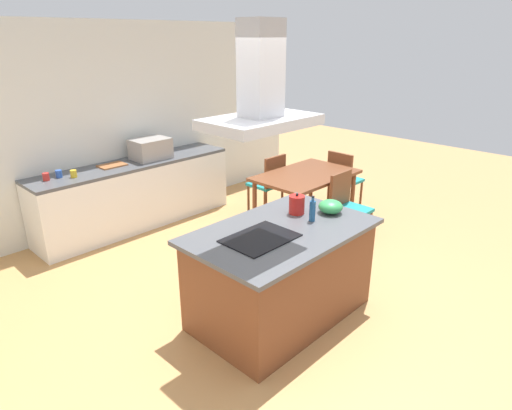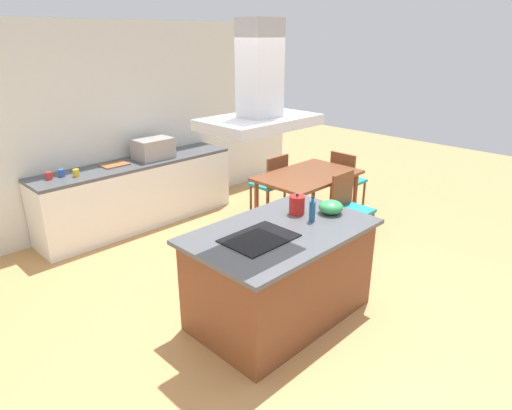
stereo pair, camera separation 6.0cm
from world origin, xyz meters
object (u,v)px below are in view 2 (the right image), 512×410
object	(u,v)px
cutting_board	(115,165)
chair_at_right_end	(346,177)
mixing_bowl	(331,207)
coffee_mug_yellow	(76,173)
chair_facing_back_wall	(272,180)
chair_facing_island	(348,203)
olive_oil_bottle	(312,211)
range_hood	(260,94)
dining_table	(308,180)
cooktop	(259,238)
coffee_mug_blue	(62,173)
countertop_microwave	(153,148)
coffee_mug_red	(49,176)
tea_kettle	(297,205)

from	to	relation	value
cutting_board	chair_at_right_end	xyz separation A→B (m)	(2.80, -1.75, -0.40)
mixing_bowl	coffee_mug_yellow	distance (m)	3.14
coffee_mug_yellow	chair_facing_back_wall	distance (m)	2.68
mixing_bowl	chair_facing_island	xyz separation A→B (m)	(1.24, 0.60, -0.46)
olive_oil_bottle	chair_at_right_end	bearing A→B (deg)	27.25
chair_facing_island	range_hood	size ratio (longest dim) A/B	0.99
dining_table	chair_at_right_end	bearing A→B (deg)	0.00
chair_at_right_end	range_hood	bearing A→B (deg)	-158.87
cooktop	cutting_board	xyz separation A→B (m)	(0.25, 2.93, 0.00)
chair_facing_island	range_hood	bearing A→B (deg)	-166.45
coffee_mug_blue	dining_table	xyz separation A→B (m)	(2.58, -1.76, -0.28)
countertop_microwave	coffee_mug_red	world-z (taller)	countertop_microwave
olive_oil_bottle	mixing_bowl	world-z (taller)	olive_oil_bottle
countertop_microwave	range_hood	world-z (taller)	range_hood
chair_facing_island	range_hood	xyz separation A→B (m)	(-2.14, -0.52, 1.59)
countertop_microwave	chair_at_right_end	distance (m)	2.86
chair_at_right_end	mixing_bowl	bearing A→B (deg)	-149.65
coffee_mug_blue	chair_facing_island	size ratio (longest dim) A/B	0.10
tea_kettle	chair_at_right_end	distance (m)	2.65
olive_oil_bottle	range_hood	size ratio (longest dim) A/B	0.27
countertop_microwave	coffee_mug_yellow	xyz separation A→B (m)	(-1.14, -0.07, -0.09)
countertop_microwave	range_hood	distance (m)	3.18
chair_facing_island	coffee_mug_yellow	bearing A→B (deg)	136.91
coffee_mug_blue	chair_facing_island	distance (m)	3.57
chair_facing_island	coffee_mug_red	bearing A→B (deg)	138.63
olive_oil_bottle	coffee_mug_yellow	distance (m)	3.04
dining_table	chair_at_right_end	xyz separation A→B (m)	(0.92, 0.00, -0.16)
mixing_bowl	coffee_mug_red	world-z (taller)	mixing_bowl
cooktop	mixing_bowl	distance (m)	0.90
chair_facing_island	chair_at_right_end	xyz separation A→B (m)	(0.92, 0.67, 0.00)
countertop_microwave	coffee_mug_blue	bearing A→B (deg)	177.47
chair_facing_back_wall	mixing_bowl	bearing A→B (deg)	-122.80
dining_table	coffee_mug_red	bearing A→B (deg)	147.47
mixing_bowl	countertop_microwave	size ratio (longest dim) A/B	0.47
coffee_mug_blue	chair_facing_back_wall	world-z (taller)	coffee_mug_blue
chair_facing_back_wall	chair_at_right_end	world-z (taller)	same
countertop_microwave	chair_facing_island	size ratio (longest dim) A/B	0.56
cutting_board	chair_at_right_end	bearing A→B (deg)	-31.95
tea_kettle	coffee_mug_red	xyz separation A→B (m)	(-1.26, 2.78, -0.05)
countertop_microwave	cooktop	bearing A→B (deg)	-105.91
countertop_microwave	coffee_mug_blue	size ratio (longest dim) A/B	5.56
cutting_board	coffee_mug_red	bearing A→B (deg)	-179.90
cutting_board	chair_at_right_end	world-z (taller)	cutting_board
dining_table	range_hood	world-z (taller)	range_hood
tea_kettle	range_hood	distance (m)	1.30
tea_kettle	chair_facing_island	world-z (taller)	tea_kettle
tea_kettle	chair_facing_back_wall	bearing A→B (deg)	49.00
olive_oil_bottle	chair_facing_back_wall	size ratio (longest dim) A/B	0.27
countertop_microwave	coffee_mug_blue	world-z (taller)	countertop_microwave
chair_facing_island	dining_table	bearing A→B (deg)	90.00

